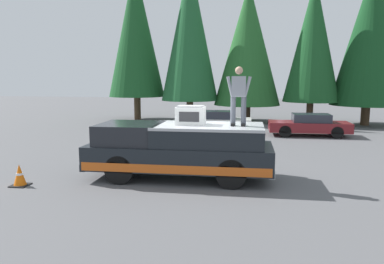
% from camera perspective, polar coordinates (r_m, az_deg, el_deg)
% --- Properties ---
extents(ground_plane, '(90.00, 90.00, 0.00)m').
position_cam_1_polar(ground_plane, '(11.40, 1.71, -7.00)').
color(ground_plane, '#565659').
extents(pickup_truck, '(2.01, 5.54, 1.65)m').
position_cam_1_polar(pickup_truck, '(11.13, -1.88, -2.77)').
color(pickup_truck, black).
rests_on(pickup_truck, ground).
extents(compressor_unit, '(0.65, 0.84, 0.56)m').
position_cam_1_polar(compressor_unit, '(10.94, -0.20, 2.62)').
color(compressor_unit, silver).
rests_on(compressor_unit, pickup_truck).
extents(person_on_truck_bed, '(0.29, 0.72, 1.69)m').
position_cam_1_polar(person_on_truck_bed, '(10.64, 7.22, 5.77)').
color(person_on_truck_bed, '#4C515B').
rests_on(person_on_truck_bed, pickup_truck).
extents(parked_car_maroon, '(1.64, 4.10, 1.16)m').
position_cam_1_polar(parked_car_maroon, '(20.26, 17.67, 1.06)').
color(parked_car_maroon, maroon).
rests_on(parked_car_maroon, ground).
extents(parked_car_white, '(1.64, 4.10, 1.16)m').
position_cam_1_polar(parked_car_white, '(21.05, 3.61, 1.70)').
color(parked_car_white, white).
rests_on(parked_car_white, ground).
extents(traffic_cone, '(0.47, 0.47, 0.62)m').
position_cam_1_polar(traffic_cone, '(11.53, -25.10, -6.15)').
color(traffic_cone, black).
rests_on(traffic_cone, ground).
extents(conifer_far_left, '(4.50, 4.50, 10.11)m').
position_cam_1_polar(conifer_far_left, '(26.21, 25.91, 13.40)').
color(conifer_far_left, '#4C3826').
rests_on(conifer_far_left, ground).
extents(conifer_left, '(3.57, 3.57, 9.32)m').
position_cam_1_polar(conifer_left, '(25.31, 18.20, 13.34)').
color(conifer_left, '#4C3826').
rests_on(conifer_left, ground).
extents(conifer_center_left, '(4.50, 4.50, 9.31)m').
position_cam_1_polar(conifer_center_left, '(25.84, 8.63, 13.19)').
color(conifer_center_left, '#4C3826').
rests_on(conifer_center_left, ground).
extents(conifer_center_right, '(3.88, 3.88, 10.88)m').
position_cam_1_polar(conifer_center_right, '(25.77, -0.34, 15.39)').
color(conifer_center_right, '#4C3826').
rests_on(conifer_center_right, ground).
extents(conifer_right, '(3.99, 3.99, 10.96)m').
position_cam_1_polar(conifer_right, '(27.41, -8.68, 15.16)').
color(conifer_right, '#4C3826').
rests_on(conifer_right, ground).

